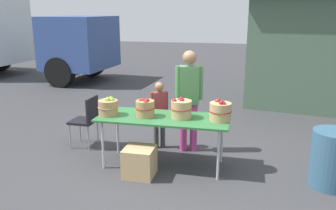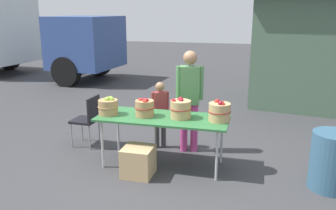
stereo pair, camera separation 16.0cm
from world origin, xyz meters
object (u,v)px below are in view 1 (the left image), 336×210
Objects in this scene: market_table at (163,120)px; apple_basket_red_0 at (145,108)px; folding_chair at (87,117)px; apple_basket_red_1 at (181,109)px; produce_crate at (140,162)px; trash_barrel at (332,159)px; child_customer at (159,110)px; apple_basket_green_0 at (108,107)px; vendor_adult at (189,93)px; apple_basket_red_2 at (220,111)px.

apple_basket_red_0 is at bearing -172.77° from market_table.
apple_basket_red_0 is 1.31m from folding_chair.
market_table is at bearing -175.40° from apple_basket_red_1.
trash_barrel is at bearing 6.21° from produce_crate.
market_table is at bearing 59.34° from produce_crate.
child_customer reaches higher than trash_barrel.
trash_barrel is at bearing -4.42° from apple_basket_red_1.
apple_basket_green_0 is (-0.81, -0.08, 0.17)m from market_table.
apple_basket_green_0 is 0.19× the size of vendor_adult.
vendor_adult is (0.53, 0.67, 0.09)m from apple_basket_red_0.
apple_basket_red_1 is 0.36× the size of folding_chair.
apple_basket_green_0 is at bearing 20.77° from vendor_adult.
apple_basket_red_0 is 0.18× the size of vendor_adult.
market_table is 0.69m from produce_crate.
folding_chair is at bearing 143.86° from produce_crate.
market_table is 1.69× the size of child_customer.
folding_chair reaches higher than produce_crate.
produce_crate is at bearing -120.66° from market_table.
apple_basket_red_1 reaches higher than trash_barrel.
market_table is 6.07× the size of apple_basket_red_1.
trash_barrel is (3.10, -0.06, -0.49)m from apple_basket_green_0.
apple_basket_green_0 reaches higher than market_table.
apple_basket_red_2 is 0.83m from vendor_adult.
vendor_adult is 1.39m from produce_crate.
child_customer is at bearing 102.54° from folding_chair.
child_customer is (0.03, 0.70, -0.22)m from apple_basket_red_0.
apple_basket_green_0 is at bearing 178.88° from trash_barrel.
apple_basket_red_2 is at bearing 118.28° from vendor_adult.
trash_barrel is (2.02, -0.78, -0.59)m from vendor_adult.
market_table is 2.51× the size of trash_barrel.
folding_chair is at bearing -6.45° from vendor_adult.
apple_basket_green_0 is 0.98× the size of apple_basket_red_1.
apple_basket_green_0 is 3.14m from trash_barrel.
child_customer is at bearing 162.28° from trash_barrel.
trash_barrel is at bearing 146.04° from vendor_adult.
vendor_adult reaches higher than market_table.
trash_barrel is (2.03, -0.16, -0.51)m from apple_basket_red_1.
apple_basket_red_0 is 2.60m from trash_barrel.
trash_barrel reaches higher than produce_crate.
vendor_adult is (1.08, 0.72, 0.10)m from apple_basket_green_0.
apple_basket_red_0 is 0.26× the size of child_customer.
apple_basket_red_0 reaches higher than produce_crate.
market_table is at bearing 176.59° from trash_barrel.
vendor_adult reaches higher than apple_basket_green_0.
apple_basket_red_0 is at bearing 4.41° from apple_basket_green_0.
trash_barrel is 1.84× the size of produce_crate.
apple_basket_red_2 is at bearing -0.37° from apple_basket_red_1.
produce_crate is (1.18, -0.86, -0.30)m from folding_chair.
vendor_adult is at bearing 131.21° from apple_basket_red_2.
folding_chair is at bearing 162.46° from market_table.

